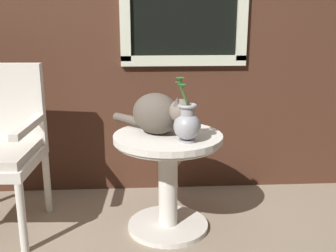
# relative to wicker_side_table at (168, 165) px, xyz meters

# --- Properties ---
(ground_plane) EXTENTS (6.00, 6.00, 0.00)m
(ground_plane) POSITION_rel_wicker_side_table_xyz_m (-0.19, -0.07, -0.40)
(ground_plane) COLOR gray
(back_wall) EXTENTS (4.00, 0.07, 2.60)m
(back_wall) POSITION_rel_wicker_side_table_xyz_m (-0.18, 0.62, 0.90)
(back_wall) COLOR #47281C
(back_wall) RESTS_ON ground_plane
(wicker_side_table) EXTENTS (0.62, 0.62, 0.59)m
(wicker_side_table) POSITION_rel_wicker_side_table_xyz_m (0.00, 0.00, 0.00)
(wicker_side_table) COLOR silver
(wicker_side_table) RESTS_ON ground_plane
(cat) EXTENTS (0.46, 0.44, 0.24)m
(cat) POSITION_rel_wicker_side_table_xyz_m (-0.05, 0.02, 0.30)
(cat) COLOR brown
(cat) RESTS_ON wicker_side_table
(pewter_vase_with_ivy) EXTENTS (0.15, 0.15, 0.35)m
(pewter_vase_with_ivy) POSITION_rel_wicker_side_table_xyz_m (0.09, -0.14, 0.29)
(pewter_vase_with_ivy) COLOR #99999E
(pewter_vase_with_ivy) RESTS_ON wicker_side_table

